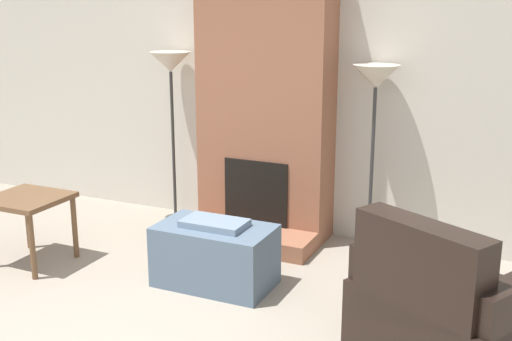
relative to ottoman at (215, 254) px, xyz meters
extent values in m
cube|color=beige|center=(-0.12, 1.42, 1.06)|extent=(7.03, 0.06, 2.60)
cube|color=#935B42|center=(-0.12, 1.19, 1.06)|extent=(1.18, 0.40, 2.60)
cube|color=#935B42|center=(-0.12, 0.79, -0.16)|extent=(1.18, 0.39, 0.15)
cube|color=black|center=(-0.12, 0.98, 0.20)|extent=(0.60, 0.02, 0.57)
cube|color=slate|center=(0.00, 0.00, -0.01)|extent=(0.86, 0.50, 0.46)
cube|color=slate|center=(0.00, 0.00, 0.25)|extent=(0.47, 0.28, 0.05)
cube|color=black|center=(1.75, -0.31, -0.02)|extent=(1.25, 1.20, 0.43)
cube|color=black|center=(1.60, -0.59, 0.22)|extent=(0.81, 0.56, 0.91)
cube|color=black|center=(1.39, -0.12, 0.09)|extent=(0.50, 0.74, 0.65)
cube|color=brown|center=(-1.55, -0.26, 0.30)|extent=(0.58, 0.56, 0.04)
cylinder|color=brown|center=(-1.30, -0.50, 0.02)|extent=(0.04, 0.04, 0.52)
cylinder|color=brown|center=(-1.81, -0.01, 0.02)|extent=(0.04, 0.04, 0.52)
cylinder|color=brown|center=(-1.30, -0.01, 0.02)|extent=(0.04, 0.04, 0.52)
cylinder|color=#333333|center=(-1.07, 1.17, -0.23)|extent=(0.20, 0.20, 0.02)
cylinder|color=#333333|center=(-1.07, 1.17, 0.49)|extent=(0.03, 0.03, 1.41)
cone|color=beige|center=(-1.07, 1.17, 1.28)|extent=(0.38, 0.38, 0.18)
cylinder|color=#333333|center=(0.86, 1.17, -0.23)|extent=(0.20, 0.20, 0.02)
cylinder|color=#333333|center=(0.86, 1.17, 0.47)|extent=(0.03, 0.03, 1.37)
cone|color=beige|center=(0.86, 1.17, 1.24)|extent=(0.38, 0.38, 0.18)
camera|label=1|loc=(2.13, -3.91, 1.82)|focal=45.00mm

